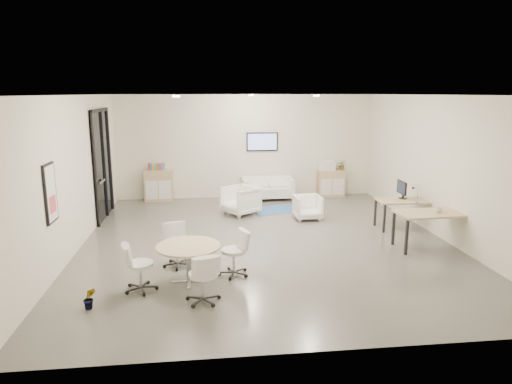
{
  "coord_description": "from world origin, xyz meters",
  "views": [
    {
      "loc": [
        -1.33,
        -9.64,
        3.24
      ],
      "look_at": [
        -0.16,
        0.4,
        1.04
      ],
      "focal_mm": 32.0,
      "sensor_mm": 36.0,
      "label": 1
    }
  ],
  "objects_px": {
    "desk_rear": "(405,203)",
    "desk_front": "(433,216)",
    "armchair_right": "(308,206)",
    "armchair_left": "(240,199)",
    "sideboard_left": "(159,186)",
    "loveseat": "(267,189)",
    "sideboard_right": "(331,183)",
    "round_table": "(188,250)"
  },
  "relations": [
    {
      "from": "sideboard_left",
      "to": "armchair_right",
      "type": "relative_size",
      "value": 1.36
    },
    {
      "from": "sideboard_right",
      "to": "desk_rear",
      "type": "xyz_separation_m",
      "value": [
        0.82,
        -3.66,
        0.21
      ]
    },
    {
      "from": "loveseat",
      "to": "armchair_left",
      "type": "height_order",
      "value": "armchair_left"
    },
    {
      "from": "sideboard_right",
      "to": "loveseat",
      "type": "xyz_separation_m",
      "value": [
        -2.06,
        -0.17,
        -0.1
      ]
    },
    {
      "from": "sideboard_right",
      "to": "loveseat",
      "type": "relative_size",
      "value": 0.54
    },
    {
      "from": "desk_rear",
      "to": "desk_front",
      "type": "xyz_separation_m",
      "value": [
        -0.07,
        -1.49,
        0.08
      ]
    },
    {
      "from": "loveseat",
      "to": "sideboard_left",
      "type": "bearing_deg",
      "value": 176.25
    },
    {
      "from": "sideboard_right",
      "to": "round_table",
      "type": "distance_m",
      "value": 7.68
    },
    {
      "from": "sideboard_right",
      "to": "armchair_right",
      "type": "bearing_deg",
      "value": -117.43
    },
    {
      "from": "armchair_left",
      "to": "desk_rear",
      "type": "relative_size",
      "value": 0.61
    },
    {
      "from": "sideboard_left",
      "to": "round_table",
      "type": "distance_m",
      "value": 6.44
    },
    {
      "from": "armchair_left",
      "to": "desk_rear",
      "type": "bearing_deg",
      "value": 31.77
    },
    {
      "from": "loveseat",
      "to": "desk_rear",
      "type": "distance_m",
      "value": 4.54
    },
    {
      "from": "sideboard_left",
      "to": "loveseat",
      "type": "bearing_deg",
      "value": -2.64
    },
    {
      "from": "armchair_right",
      "to": "loveseat",
      "type": "bearing_deg",
      "value": 105.09
    },
    {
      "from": "sideboard_right",
      "to": "desk_front",
      "type": "height_order",
      "value": "sideboard_right"
    },
    {
      "from": "armchair_right",
      "to": "armchair_left",
      "type": "bearing_deg",
      "value": 155.88
    },
    {
      "from": "armchair_left",
      "to": "armchair_right",
      "type": "distance_m",
      "value": 1.85
    },
    {
      "from": "desk_rear",
      "to": "desk_front",
      "type": "bearing_deg",
      "value": -89.09
    },
    {
      "from": "sideboard_left",
      "to": "loveseat",
      "type": "distance_m",
      "value": 3.34
    },
    {
      "from": "sideboard_left",
      "to": "desk_front",
      "type": "distance_m",
      "value": 8.01
    },
    {
      "from": "sideboard_left",
      "to": "round_table",
      "type": "xyz_separation_m",
      "value": [
        1.08,
        -6.34,
        0.12
      ]
    },
    {
      "from": "loveseat",
      "to": "armchair_right",
      "type": "height_order",
      "value": "armchair_right"
    },
    {
      "from": "sideboard_right",
      "to": "loveseat",
      "type": "distance_m",
      "value": 2.07
    },
    {
      "from": "sideboard_right",
      "to": "armchair_left",
      "type": "xyz_separation_m",
      "value": [
        -3.05,
        -1.87,
        -0.0
      ]
    },
    {
      "from": "armchair_right",
      "to": "desk_rear",
      "type": "xyz_separation_m",
      "value": [
        2.16,
        -1.07,
        0.28
      ]
    },
    {
      "from": "sideboard_right",
      "to": "desk_rear",
      "type": "distance_m",
      "value": 3.75
    },
    {
      "from": "armchair_left",
      "to": "desk_rear",
      "type": "xyz_separation_m",
      "value": [
        3.87,
        -1.78,
        0.21
      ]
    },
    {
      "from": "sideboard_left",
      "to": "desk_front",
      "type": "bearing_deg",
      "value": -39.87
    },
    {
      "from": "sideboard_left",
      "to": "armchair_right",
      "type": "height_order",
      "value": "sideboard_left"
    },
    {
      "from": "armchair_left",
      "to": "round_table",
      "type": "xyz_separation_m",
      "value": [
        -1.27,
        -4.48,
        0.17
      ]
    },
    {
      "from": "sideboard_left",
      "to": "loveseat",
      "type": "relative_size",
      "value": 0.6
    },
    {
      "from": "sideboard_left",
      "to": "armchair_left",
      "type": "relative_size",
      "value": 1.12
    },
    {
      "from": "armchair_left",
      "to": "desk_front",
      "type": "distance_m",
      "value": 5.02
    },
    {
      "from": "sideboard_right",
      "to": "desk_front",
      "type": "relative_size",
      "value": 0.55
    },
    {
      "from": "armchair_right",
      "to": "round_table",
      "type": "distance_m",
      "value": 4.81
    },
    {
      "from": "sideboard_right",
      "to": "armchair_right",
      "type": "xyz_separation_m",
      "value": [
        -1.34,
        -2.59,
        -0.08
      ]
    },
    {
      "from": "desk_rear",
      "to": "desk_front",
      "type": "distance_m",
      "value": 1.49
    },
    {
      "from": "sideboard_left",
      "to": "desk_rear",
      "type": "relative_size",
      "value": 0.68
    },
    {
      "from": "sideboard_left",
      "to": "round_table",
      "type": "relative_size",
      "value": 0.86
    },
    {
      "from": "armchair_right",
      "to": "round_table",
      "type": "xyz_separation_m",
      "value": [
        -2.97,
        -3.77,
        0.24
      ]
    },
    {
      "from": "desk_front",
      "to": "round_table",
      "type": "distance_m",
      "value": 5.21
    }
  ]
}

